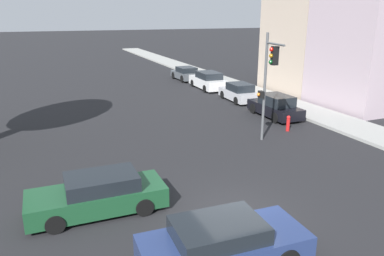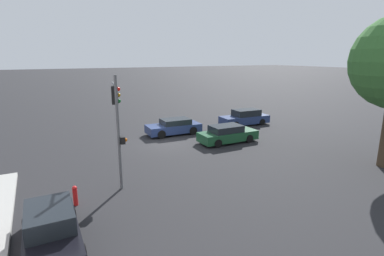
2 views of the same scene
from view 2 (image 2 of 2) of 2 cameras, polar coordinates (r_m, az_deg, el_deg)
ground_plane at (r=23.11m, az=-4.63°, el=-2.75°), size 300.00×300.00×0.00m
traffic_signal at (r=15.04m, az=-14.00°, el=2.25°), size 0.50×2.06×5.64m
crossing_car_0 at (r=29.26m, az=10.03°, el=1.96°), size 4.85×2.06×1.48m
crossing_car_1 at (r=25.35m, az=-3.46°, el=0.24°), size 4.60×2.10×1.32m
crossing_car_2 at (r=23.08m, az=6.77°, el=-1.17°), size 4.59×1.90×1.35m
parked_car_0 at (r=11.80m, az=-25.25°, el=-17.22°), size 1.85×4.19×1.48m
fire_hydrant at (r=14.52m, az=-21.37°, el=-11.79°), size 0.22×0.22×0.92m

